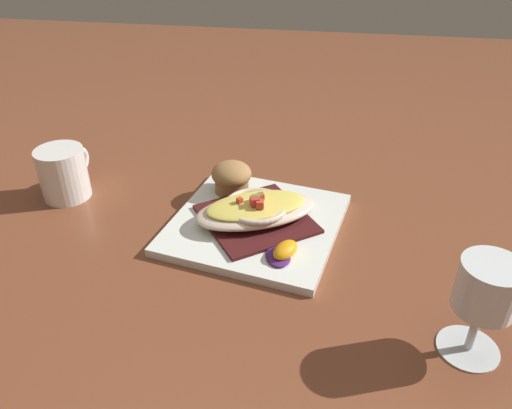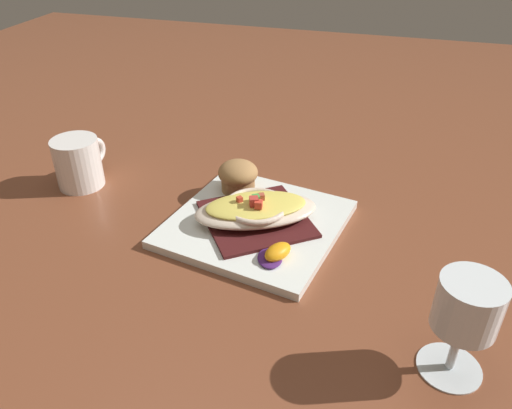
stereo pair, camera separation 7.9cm
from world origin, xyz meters
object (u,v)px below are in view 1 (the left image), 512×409
Objects in this scene: square_plate at (256,224)px; orange_garnish at (283,252)px; muffin at (232,177)px; coffee_mug at (64,176)px; stemmed_glass at (486,293)px; gratin_dish at (256,209)px.

orange_garnish is (-0.05, 0.09, 0.02)m from square_plate.
muffin is (0.06, -0.08, 0.04)m from square_plate.
stemmed_glass is at bearing 158.72° from coffee_mug.
square_plate is 1.18× the size of gratin_dish.
gratin_dish is 1.92× the size of coffee_mug.
muffin reaches higher than square_plate.
square_plate is 1.99× the size of stemmed_glass.
orange_garnish is 0.28m from stemmed_glass.
muffin is 0.29m from coffee_mug.
stemmed_glass reaches higher than orange_garnish.
orange_garnish is 0.56× the size of coffee_mug.
coffee_mug reaches higher than gratin_dish.
gratin_dish is at bearing -35.26° from stemmed_glass.
gratin_dish is 3.16× the size of muffin.
muffin is at bearing -55.52° from square_plate.
coffee_mug is at bearing -21.28° from stemmed_glass.
gratin_dish is at bearing 173.03° from coffee_mug.
muffin is 0.61× the size of coffee_mug.
coffee_mug reaches higher than square_plate.
muffin is 0.20m from orange_garnish.
stemmed_glass is (-0.64, 0.25, 0.05)m from coffee_mug.
square_plate is 0.03m from gratin_dish.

